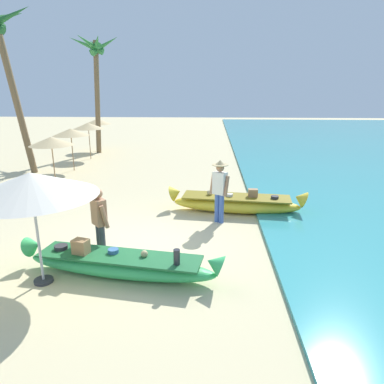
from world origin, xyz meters
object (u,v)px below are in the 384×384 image
(patio_umbrella_large, at_px, (31,185))
(palm_tree_leaning_seaward, at_px, (0,39))
(person_tourist_customer, at_px, (99,220))
(person_vendor_hatted, at_px, (220,187))
(palm_tree_tall_inland, at_px, (96,59))
(boat_green_foreground, at_px, (119,264))
(boat_yellow_midground, at_px, (236,203))

(patio_umbrella_large, relative_size, palm_tree_leaning_seaward, 0.34)
(person_tourist_customer, bearing_deg, palm_tree_leaning_seaward, 128.00)
(person_tourist_customer, distance_m, palm_tree_leaning_seaward, 11.20)
(person_vendor_hatted, bearing_deg, palm_tree_leaning_seaward, 147.27)
(patio_umbrella_large, height_order, palm_tree_tall_inland, palm_tree_tall_inland)
(patio_umbrella_large, height_order, palm_tree_leaning_seaward, palm_tree_leaning_seaward)
(boat_green_foreground, relative_size, palm_tree_leaning_seaward, 0.60)
(palm_tree_tall_inland, bearing_deg, boat_green_foreground, -71.82)
(palm_tree_leaning_seaward, bearing_deg, person_tourist_customer, -52.00)
(boat_green_foreground, xyz_separation_m, boat_yellow_midground, (2.58, 3.93, 0.03))
(boat_green_foreground, xyz_separation_m, person_tourist_customer, (-0.59, 0.77, 0.64))
(boat_yellow_midground, bearing_deg, palm_tree_leaning_seaward, 152.73)
(patio_umbrella_large, distance_m, palm_tree_tall_inland, 15.04)
(person_vendor_hatted, xyz_separation_m, palm_tree_leaning_seaward, (-8.90, 5.72, 4.53))
(boat_yellow_midground, relative_size, person_vendor_hatted, 2.35)
(boat_yellow_midground, height_order, palm_tree_leaning_seaward, palm_tree_leaning_seaward)
(patio_umbrella_large, relative_size, palm_tree_tall_inland, 0.37)
(boat_green_foreground, distance_m, boat_yellow_midground, 4.70)
(person_vendor_hatted, xyz_separation_m, person_tourist_customer, (-2.63, -2.30, -0.13))
(patio_umbrella_large, bearing_deg, boat_green_foreground, 13.03)
(patio_umbrella_large, bearing_deg, palm_tree_tall_inland, 102.55)
(boat_green_foreground, height_order, palm_tree_tall_inland, palm_tree_tall_inland)
(boat_green_foreground, height_order, boat_yellow_midground, boat_yellow_midground)
(person_tourist_customer, relative_size, palm_tree_tall_inland, 0.25)
(boat_green_foreground, distance_m, patio_umbrella_large, 2.23)
(boat_yellow_midground, height_order, person_tourist_customer, person_tourist_customer)
(boat_yellow_midground, bearing_deg, person_tourist_customer, -135.05)
(person_tourist_customer, distance_m, palm_tree_tall_inland, 14.49)
(person_vendor_hatted, relative_size, person_tourist_customer, 1.12)
(person_vendor_hatted, distance_m, palm_tree_leaning_seaward, 11.51)
(patio_umbrella_large, xyz_separation_m, palm_tree_tall_inland, (-3.19, 14.34, 3.23))
(boat_yellow_midground, distance_m, palm_tree_leaning_seaward, 11.85)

